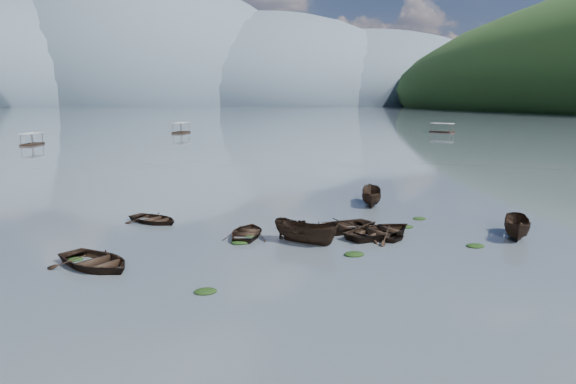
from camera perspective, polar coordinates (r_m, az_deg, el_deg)
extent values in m
plane|color=#48525A|center=(25.09, 5.45, -9.27)|extent=(2400.00, 2400.00, 0.00)
ellipsoid|color=#475666|center=(956.75, -26.97, 8.56)|extent=(520.00, 520.00, 280.00)
ellipsoid|color=#475666|center=(924.19, -14.80, 9.30)|extent=(520.00, 520.00, 340.00)
ellipsoid|color=#475666|center=(934.29, -2.29, 9.63)|extent=(520.00, 520.00, 260.00)
ellipsoid|color=#475666|center=(978.88, 8.32, 9.55)|extent=(520.00, 520.00, 220.00)
imported|color=black|center=(27.99, -20.59, -7.82)|extent=(5.79, 5.89, 1.00)
imported|color=black|center=(32.19, -4.49, -4.86)|extent=(3.86, 4.61, 0.82)
imported|color=black|center=(30.49, 2.01, -5.70)|extent=(4.22, 4.11, 1.65)
imported|color=black|center=(32.33, 9.23, -4.90)|extent=(4.64, 4.88, 0.82)
imported|color=black|center=(32.51, 10.28, -4.85)|extent=(6.08, 5.37, 1.04)
imported|color=black|center=(34.73, 24.06, -4.62)|extent=(3.49, 4.22, 1.56)
imported|color=black|center=(36.74, -14.67, -3.28)|extent=(4.88, 4.89, 0.83)
imported|color=black|center=(33.29, 5.71, -4.38)|extent=(5.80, 5.01, 1.01)
imported|color=black|center=(42.08, 9.19, -1.39)|extent=(2.88, 4.45, 1.61)
ellipsoid|color=black|center=(23.25, -9.15, -10.96)|extent=(1.01, 0.83, 0.22)
ellipsoid|color=black|center=(30.58, -5.32, -5.68)|extent=(1.15, 0.92, 0.25)
ellipsoid|color=black|center=(28.39, 7.37, -6.98)|extent=(1.12, 0.90, 0.24)
ellipsoid|color=black|center=(35.04, 13.03, -3.86)|extent=(0.92, 0.77, 0.20)
ellipsoid|color=black|center=(31.66, 20.10, -5.73)|extent=(1.07, 0.85, 0.22)
ellipsoid|color=black|center=(29.61, -22.68, -6.98)|extent=(0.94, 0.76, 0.20)
ellipsoid|color=black|center=(32.07, -4.07, -4.91)|extent=(0.88, 0.73, 0.18)
ellipsoid|color=black|center=(37.66, 14.40, -2.94)|extent=(0.97, 0.77, 0.21)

